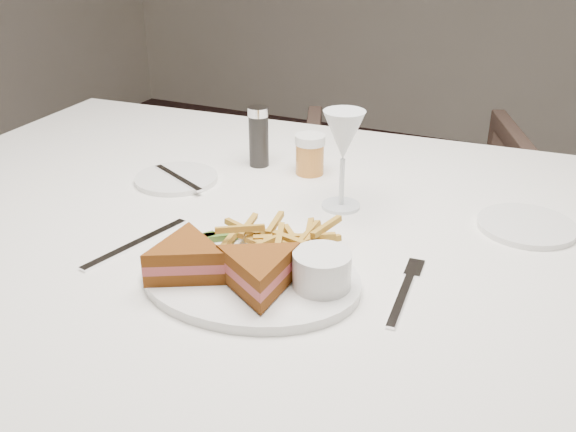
# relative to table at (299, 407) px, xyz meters

# --- Properties ---
(table) EXTENTS (1.72, 1.20, 0.75)m
(table) POSITION_rel_table_xyz_m (0.00, 0.00, 0.00)
(table) COLOR white
(table) RESTS_ON ground
(chair_far) EXTENTS (0.86, 0.83, 0.69)m
(chair_far) POSITION_rel_table_xyz_m (-0.04, 0.96, -0.03)
(chair_far) COLOR #48352C
(chair_far) RESTS_ON ground
(table_setting) EXTENTS (0.80, 0.58, 0.18)m
(table_setting) POSITION_rel_table_xyz_m (-0.01, -0.07, 0.41)
(table_setting) COLOR white
(table_setting) RESTS_ON table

